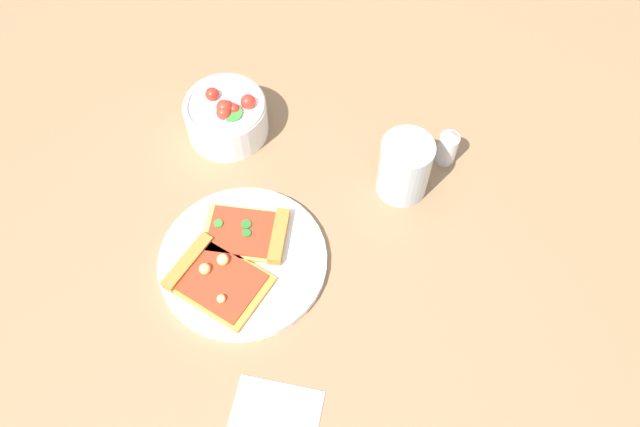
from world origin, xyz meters
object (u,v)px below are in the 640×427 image
Objects in this scene: plate at (240,260)px; soda_glass at (404,169)px; pizza_slice_near at (252,234)px; pizza_slice_far at (214,277)px; pepper_shaker at (448,147)px; salad_bowl at (226,116)px; paper_napkin at (273,425)px.

soda_glass is (0.19, 0.21, 0.04)m from plate.
pizza_slice_far reaches higher than pizza_slice_near.
soda_glass reaches higher than pepper_shaker.
pizza_slice_far is 0.42m from pepper_shaker.
pizza_slice_near is 1.99× the size of pepper_shaker.
pizza_slice_far reaches higher than plate.
soda_glass is at bearing 47.57° from plate.
pizza_slice_near is at bearing -57.34° from salad_bowl.
salad_bowl reaches higher than paper_napkin.
soda_glass reaches higher than salad_bowl.
paper_napkin is 0.51m from pepper_shaker.
soda_glass is 1.52× the size of pepper_shaker.
salad_bowl is 1.92× the size of pepper_shaker.
salad_bowl is at bearing -170.45° from pepper_shaker.
pizza_slice_far is at bearing -129.01° from pepper_shaker.
salad_bowl is 0.31m from soda_glass.
plate is 3.56× the size of pepper_shaker.
soda_glass is 0.09m from pepper_shaker.
pizza_slice_near reaches higher than paper_napkin.
pizza_slice_near is 0.91× the size of pizza_slice_far.
pizza_slice_far is at bearing -106.15° from pizza_slice_near.
pepper_shaker is at bearing 54.50° from soda_glass.
plate is at bearing -94.24° from pizza_slice_near.
plate is 0.25m from salad_bowl.
pepper_shaker reaches higher than pizza_slice_far.
pizza_slice_far is 0.23m from paper_napkin.
pizza_slice_near is at bearing 73.85° from pizza_slice_far.
soda_glass is at bearing 81.96° from paper_napkin.
pepper_shaker is (0.25, 0.29, 0.03)m from plate.
pepper_shaker reaches higher than pizza_slice_near.
pizza_slice_far is at bearing -70.95° from salad_bowl.
pizza_slice_near is 0.09m from pizza_slice_far.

